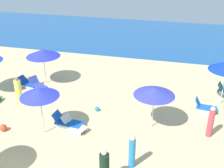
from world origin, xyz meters
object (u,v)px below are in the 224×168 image
object	(u,v)px
umbrella_3	(43,53)
beach_ball_1	(97,109)
lounge_chair_4_0	(67,122)
beach_ball_2	(3,128)
lounge_chair_4_1	(74,125)
beachgoer_7	(211,122)
umbrella_4	(39,93)
umbrella_5	(154,91)
beachgoer_0	(18,91)
lounge_chair_7_0	(205,107)
lounge_chair_3_1	(38,85)
lounge_chair_3_0	(28,83)
beachgoer_2	(132,152)

from	to	relation	value
umbrella_3	beach_ball_1	world-z (taller)	umbrella_3
lounge_chair_4_0	beach_ball_2	size ratio (longest dim) A/B	4.38
umbrella_3	beach_ball_2	world-z (taller)	umbrella_3
lounge_chair_4_1	beachgoer_7	bearing A→B (deg)	-57.99
umbrella_4	beach_ball_2	world-z (taller)	umbrella_4
beach_ball_2	umbrella_5	bearing A→B (deg)	17.42
beachgoer_0	beach_ball_2	distance (m)	2.90
lounge_chair_4_0	beach_ball_2	world-z (taller)	lounge_chair_4_0
beachgoer_7	beach_ball_2	size ratio (longest dim) A/B	4.56
lounge_chair_4_0	beachgoer_7	world-z (taller)	beachgoer_7
lounge_chair_7_0	beachgoer_7	size ratio (longest dim) A/B	0.77
beachgoer_0	lounge_chair_4_0	bearing A→B (deg)	130.04
beach_ball_2	lounge_chair_3_1	bearing A→B (deg)	96.75
umbrella_5	beachgoer_0	world-z (taller)	umbrella_5
umbrella_5	beachgoer_0	size ratio (longest dim) A/B	1.34
umbrella_4	lounge_chair_4_0	xyz separation A→B (m)	(0.93, 0.74, -1.98)
lounge_chair_3_0	beach_ball_1	bearing A→B (deg)	-97.32
lounge_chair_4_1	beachgoer_0	world-z (taller)	beachgoer_0
lounge_chair_3_0	beach_ball_1	distance (m)	5.65
beach_ball_1	lounge_chair_4_1	bearing A→B (deg)	-107.56
lounge_chair_4_1	beach_ball_2	size ratio (longest dim) A/B	4.27
beachgoer_2	umbrella_5	bearing A→B (deg)	68.28
lounge_chair_4_0	beach_ball_1	distance (m)	2.14
umbrella_4	lounge_chair_4_0	size ratio (longest dim) A/B	1.55
lounge_chair_3_0	beachgoer_2	xyz separation A→B (m)	(8.09, -5.69, 0.53)
lounge_chair_4_1	beach_ball_2	bearing A→B (deg)	129.27
umbrella_3	lounge_chair_4_0	distance (m)	6.00
umbrella_3	lounge_chair_3_1	xyz separation A→B (m)	(-0.10, -0.95, -1.90)
beachgoer_2	beachgoer_7	bearing A→B (deg)	29.55
lounge_chair_4_1	umbrella_5	size ratio (longest dim) A/B	0.69
lounge_chair_3_0	lounge_chair_7_0	distance (m)	11.25
umbrella_3	lounge_chair_7_0	world-z (taller)	umbrella_3
lounge_chair_3_1	umbrella_5	bearing A→B (deg)	-76.97
beach_ball_2	beachgoer_7	bearing A→B (deg)	12.15
umbrella_3	umbrella_4	distance (m)	5.85
lounge_chair_3_0	beachgoer_2	size ratio (longest dim) A/B	0.97
lounge_chair_3_0	umbrella_5	world-z (taller)	umbrella_5
lounge_chair_3_1	umbrella_5	xyz separation A→B (m)	(7.77, -2.46, 1.79)
lounge_chair_3_0	umbrella_4	bearing A→B (deg)	-131.09
beachgoer_2	beachgoer_7	size ratio (longest dim) A/B	0.96
lounge_chair_3_1	umbrella_5	size ratio (longest dim) A/B	0.67
lounge_chair_4_1	lounge_chair_7_0	xyz separation A→B (m)	(6.51, 3.50, 0.02)
umbrella_4	beachgoer_2	bearing A→B (deg)	-15.06
umbrella_4	lounge_chair_4_1	xyz separation A→B (m)	(1.33, 0.64, -2.02)
lounge_chair_3_0	lounge_chair_4_0	distance (m)	5.69
umbrella_4	lounge_chair_7_0	world-z (taller)	umbrella_4
umbrella_4	umbrella_3	bearing A→B (deg)	115.50
lounge_chair_4_1	beachgoer_0	bearing A→B (deg)	89.66
lounge_chair_4_0	lounge_chair_4_1	xyz separation A→B (m)	(0.40, -0.10, -0.04)
umbrella_5	lounge_chair_3_0	bearing A→B (deg)	163.37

